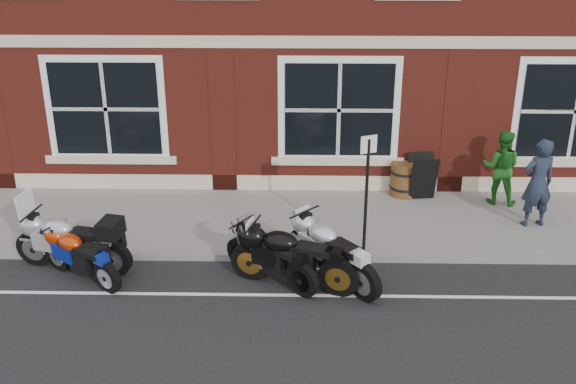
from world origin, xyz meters
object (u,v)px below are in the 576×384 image
Objects in this scene: moto_sport_red at (81,254)px; parking_sign at (367,187)px; moto_touring_silver at (69,239)px; barrel_planter at (405,179)px; pedestrian_left at (538,183)px; moto_naked_black at (270,253)px; pedestrian_right at (501,167)px; moto_sport_silver at (333,249)px; moto_sport_black at (292,255)px; a_board_sign at (422,177)px.

parking_sign is (4.82, 0.90, 0.90)m from moto_sport_red.
moto_touring_silver reaches higher than barrel_planter.
pedestrian_left is 3.65m from parking_sign.
moto_naked_black is 4.57m from barrel_planter.
pedestrian_left is 1.19m from pedestrian_right.
pedestrian_left is at bearing -11.69° from moto_sport_silver.
moto_touring_silver reaches higher than moto_sport_black.
pedestrian_left is at bearing -40.96° from moto_sport_red.
moto_sport_silver is at bearing -116.05° from barrel_planter.
moto_sport_red is at bearing 107.28° from moto_sport_black.
pedestrian_left is at bearing -33.75° from barrel_planter.
moto_naked_black is at bearing 11.42° from pedestrian_left.
a_board_sign is 0.44× the size of parking_sign.
a_board_sign is 1.31× the size of barrel_planter.
a_board_sign is at bearing -46.22° from pedestrian_left.
moto_sport_black is 1.18× the size of moto_sport_silver.
moto_naked_black is (3.48, -0.34, -0.07)m from moto_touring_silver.
pedestrian_left is 0.81× the size of parking_sign.
moto_naked_black is at bearing -82.28° from moto_touring_silver.
moto_sport_red is 3.54m from moto_sport_black.
moto_touring_silver is 1.00× the size of moto_sport_black.
barrel_planter is at bearing 25.53° from moto_sport_silver.
moto_naked_black is 2.18× the size of barrel_planter.
moto_sport_red is at bearing -148.50° from barrel_planter.
parking_sign is at bearing -128.68° from a_board_sign.
pedestrian_right reaches higher than moto_sport_red.
pedestrian_left is (4.71, 2.25, 0.43)m from moto_sport_black.
moto_sport_black is 5.24m from pedestrian_left.
pedestrian_left is 1.11× the size of pedestrian_right.
moto_sport_silver is 1.30m from parking_sign.
moto_sport_black is at bearing 159.67° from moto_sport_silver.
moto_sport_red is 4.22m from moto_sport_silver.
moto_sport_black is 0.40m from moto_naked_black.
moto_sport_red is 7.21m from a_board_sign.
a_board_sign reaches higher than moto_sport_silver.
a_board_sign is at bearing -51.36° from moto_touring_silver.
pedestrian_right is (4.34, 3.37, 0.34)m from moto_sport_black.
barrel_planter is at bearing -49.02° from moto_touring_silver.
moto_sport_black is at bearing -57.49° from moto_sport_red.
moto_sport_silver is at bearing -46.31° from moto_naked_black.
a_board_sign is (-1.57, 0.25, -0.31)m from pedestrian_right.
a_board_sign is at bearing -17.93° from moto_sport_black.
moto_naked_black is 1.66× the size of a_board_sign.
moto_naked_black reaches higher than moto_sport_red.
pedestrian_right reaches higher than moto_sport_black.
moto_sport_black reaches higher than moto_naked_black.
moto_sport_silver is at bearing 15.70° from pedestrian_left.
moto_touring_silver is 0.49m from moto_sport_red.
moto_touring_silver is 3.50m from moto_naked_black.
moto_touring_silver is 5.22m from parking_sign.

